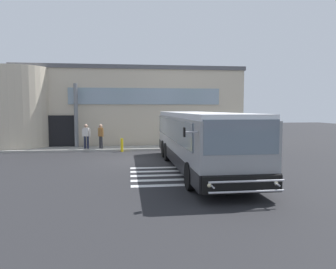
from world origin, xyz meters
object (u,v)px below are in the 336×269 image
(bus_main_foreground, at_px, (199,141))
(passenger_near_column, at_px, (86,135))
(entry_support_column, at_px, (76,115))
(passenger_by_doorway, at_px, (101,135))
(safety_bollard_yellow, at_px, (122,145))

(bus_main_foreground, bearing_deg, passenger_near_column, 129.99)
(entry_support_column, xyz_separation_m, passenger_by_doorway, (1.79, -1.09, -1.32))
(passenger_near_column, bearing_deg, entry_support_column, 130.91)
(passenger_by_doorway, bearing_deg, passenger_near_column, 170.73)
(entry_support_column, relative_size, passenger_near_column, 2.69)
(bus_main_foreground, height_order, safety_bollard_yellow, bus_main_foreground)
(passenger_near_column, xyz_separation_m, safety_bollard_yellow, (2.43, -0.87, -0.66))
(safety_bollard_yellow, bearing_deg, bus_main_foreground, -59.96)
(passenger_by_doorway, bearing_deg, bus_main_foreground, -54.21)
(passenger_near_column, relative_size, passenger_by_doorway, 1.00)
(passenger_by_doorway, bearing_deg, safety_bollard_yellow, -26.15)
(entry_support_column, xyz_separation_m, bus_main_foreground, (7.01, -8.32, -1.07))
(passenger_by_doorway, bearing_deg, entry_support_column, 148.64)
(entry_support_column, distance_m, passenger_by_doorway, 2.48)
(passenger_near_column, bearing_deg, bus_main_foreground, -50.01)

